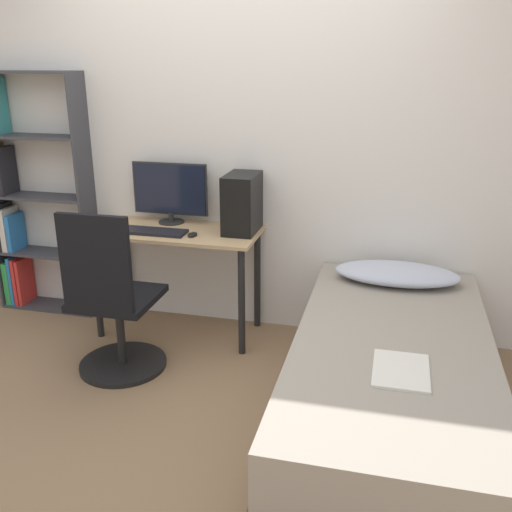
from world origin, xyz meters
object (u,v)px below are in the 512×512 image
object	(u,v)px
monitor	(170,191)
keyboard	(154,232)
bed	(390,384)
office_chair	(113,312)
pc_tower	(242,203)
bookshelf	(23,199)

from	to	relation	value
monitor	keyboard	xyz separation A→B (m)	(-0.02, -0.26, -0.21)
bed	keyboard	distance (m)	1.73
office_chair	bed	world-z (taller)	office_chair
office_chair	monitor	xyz separation A→B (m)	(0.07, 0.76, 0.55)
pc_tower	keyboard	bearing A→B (deg)	-161.89
office_chair	monitor	distance (m)	0.94
monitor	keyboard	bearing A→B (deg)	-93.88
bookshelf	office_chair	xyz separation A→B (m)	(1.05, -0.75, -0.44)
office_chair	monitor	size ratio (longest dim) A/B	1.94
office_chair	bed	distance (m)	1.59
keyboard	pc_tower	distance (m)	0.59
bed	pc_tower	world-z (taller)	pc_tower
monitor	bookshelf	bearing A→B (deg)	-179.39
office_chair	keyboard	distance (m)	0.61
bookshelf	pc_tower	size ratio (longest dim) A/B	4.58
keyboard	pc_tower	xyz separation A→B (m)	(0.54, 0.18, 0.18)
office_chair	pc_tower	xyz separation A→B (m)	(0.59, 0.68, 0.52)
keyboard	office_chair	bearing A→B (deg)	-96.38
bed	pc_tower	xyz separation A→B (m)	(-0.99, 0.84, 0.67)
monitor	keyboard	size ratio (longest dim) A/B	1.24
bookshelf	bed	distance (m)	2.84
office_chair	bed	size ratio (longest dim) A/B	0.50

